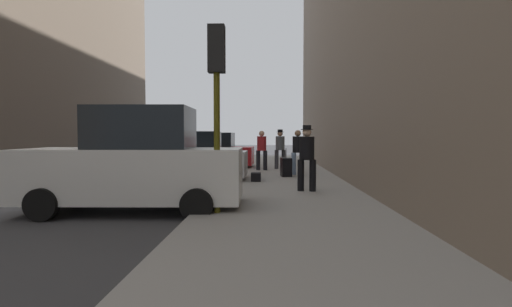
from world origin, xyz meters
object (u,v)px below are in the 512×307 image
parked_white_van (136,164)px  traffic_light (217,78)px  parked_red_hatchback (210,152)px  pedestrian_in_red_jacket (262,148)px  rolling_suitcase (286,167)px  pedestrian_with_beanie (280,147)px  duffel_bag (256,177)px  parked_silver_sedan (187,159)px  fire_hydrant (240,168)px  pedestrian_in_jeans (298,150)px  pedestrian_with_fedora (307,155)px

parked_white_van → traffic_light: size_ratio=1.29×
parked_red_hatchback → pedestrian_in_red_jacket: size_ratio=2.49×
parked_white_van → rolling_suitcase: bearing=61.0°
pedestrian_with_beanie → duffel_bag: pedestrian_with_beanie is taller
parked_white_van → parked_silver_sedan: parked_white_van is taller
parked_red_hatchback → fire_hydrant: 5.26m
pedestrian_in_jeans → pedestrian_with_fedora: pedestrian_with_fedora is taller
duffel_bag → parked_red_hatchback: bearing=111.9°
rolling_suitcase → pedestrian_with_fedora: bearing=-84.1°
pedestrian_in_red_jacket → duffel_bag: 4.35m
pedestrian_in_jeans → rolling_suitcase: pedestrian_in_jeans is taller
parked_silver_sedan → pedestrian_with_beanie: 5.47m
parked_red_hatchback → pedestrian_with_beanie: 3.51m
parked_white_van → parked_red_hatchback: 10.66m
parked_white_van → duffel_bag: (2.41, 4.65, -0.74)m
pedestrian_with_beanie → parked_silver_sedan: bearing=-127.5°
parked_red_hatchback → pedestrian_in_red_jacket: bearing=-34.7°
traffic_light → pedestrian_in_jeans: bearing=74.8°
pedestrian_in_red_jacket → pedestrian_with_beanie: (0.82, 0.65, 0.03)m
parked_white_van → fire_hydrant: (1.80, 5.73, -0.54)m
parked_white_van → pedestrian_with_fedora: bearing=31.1°
pedestrian_in_jeans → pedestrian_with_beanie: 2.70m
parked_silver_sedan → duffel_bag: parked_silver_sedan is taller
parked_white_van → duffel_bag: 5.29m
parked_red_hatchback → pedestrian_with_fedora: bearing=-65.1°
parked_silver_sedan → parked_red_hatchback: 5.42m
parked_silver_sedan → pedestrian_with_fedora: (3.87, -2.90, 0.29)m
parked_red_hatchback → traffic_light: bearing=-80.8°
pedestrian_in_jeans → duffel_bag: size_ratio=3.89×
pedestrian_with_fedora → pedestrian_with_beanie: (-0.54, 7.24, 0.00)m
parked_silver_sedan → pedestrian_with_beanie: pedestrian_with_beanie is taller
pedestrian_in_red_jacket → rolling_suitcase: (0.96, -2.67, -0.61)m
parked_white_van → pedestrian_in_red_jacket: 9.27m
parked_silver_sedan → pedestrian_in_jeans: 4.30m
parked_silver_sedan → duffel_bag: (2.41, -0.59, -0.56)m
traffic_light → pedestrian_in_jeans: traffic_light is taller
pedestrian_in_jeans → parked_red_hatchback: bearing=136.7°
pedestrian_in_jeans → pedestrian_with_fedora: size_ratio=0.96×
pedestrian_with_beanie → fire_hydrant: bearing=-111.6°
parked_silver_sedan → pedestrian_in_jeans: size_ratio=2.46×
pedestrian_in_jeans → rolling_suitcase: bearing=-124.5°
parked_silver_sedan → rolling_suitcase: bearing=16.3°
traffic_light → pedestrian_with_fedora: 4.03m
fire_hydrant → pedestrian_in_red_jacket: pedestrian_in_red_jacket is taller
pedestrian_in_red_jacket → pedestrian_in_jeans: bearing=-54.2°
traffic_light → rolling_suitcase: traffic_light is taller
parked_red_hatchback → pedestrian_in_red_jacket: (2.51, -1.74, 0.26)m
parked_white_van → rolling_suitcase: size_ratio=4.47×
pedestrian_with_beanie → traffic_light: bearing=-98.1°
pedestrian_in_jeans → fire_hydrant: bearing=-150.4°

